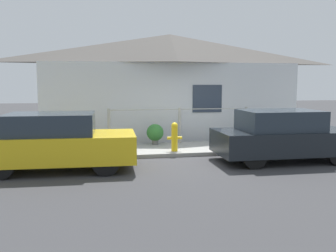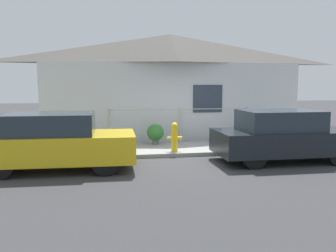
% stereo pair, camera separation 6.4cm
% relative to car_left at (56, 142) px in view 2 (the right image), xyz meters
% --- Properties ---
extents(ground_plane, '(60.00, 60.00, 0.00)m').
position_rel_car_left_xyz_m(ground_plane, '(3.79, 1.05, -0.72)').
color(ground_plane, '#38383A').
extents(sidewalk, '(24.00, 2.03, 0.12)m').
position_rel_car_left_xyz_m(sidewalk, '(3.79, 2.07, -0.66)').
color(sidewalk, gray).
rests_on(sidewalk, ground_plane).
extents(house, '(9.89, 2.23, 4.01)m').
position_rel_car_left_xyz_m(house, '(3.79, 4.66, 2.49)').
color(house, silver).
rests_on(house, ground_plane).
extents(fence, '(4.90, 0.10, 1.21)m').
position_rel_car_left_xyz_m(fence, '(3.79, 2.93, 0.06)').
color(fence, '#999993').
rests_on(fence, sidewalk).
extents(car_left, '(3.88, 1.79, 1.44)m').
position_rel_car_left_xyz_m(car_left, '(0.00, 0.00, 0.00)').
color(car_left, gold).
rests_on(car_left, ground_plane).
extents(car_right, '(3.82, 1.70, 1.44)m').
position_rel_car_left_xyz_m(car_right, '(6.09, -0.00, -0.01)').
color(car_right, black).
rests_on(car_right, ground_plane).
extents(fire_hydrant, '(0.45, 0.20, 0.88)m').
position_rel_car_left_xyz_m(fire_hydrant, '(3.31, 1.45, -0.15)').
color(fire_hydrant, yellow).
rests_on(fire_hydrant, sidewalk).
extents(potted_plant_near_hydrant, '(0.57, 0.57, 0.69)m').
position_rel_car_left_xyz_m(potted_plant_near_hydrant, '(2.90, 2.75, -0.22)').
color(potted_plant_near_hydrant, slate).
rests_on(potted_plant_near_hydrant, sidewalk).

